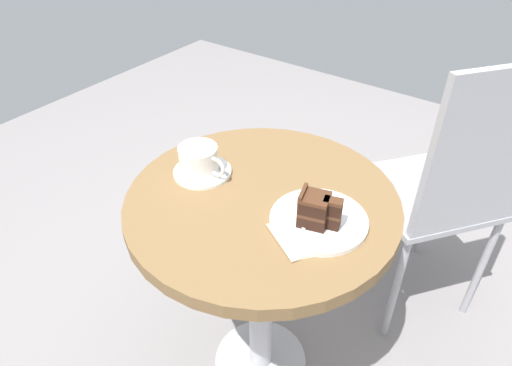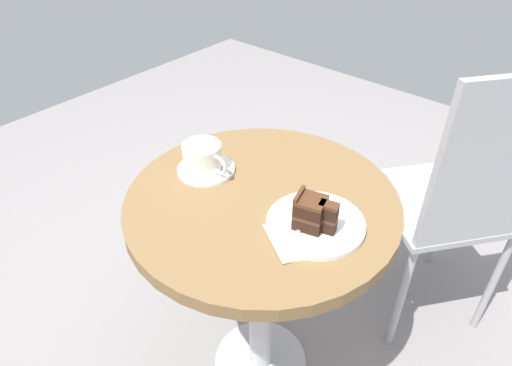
# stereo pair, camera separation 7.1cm
# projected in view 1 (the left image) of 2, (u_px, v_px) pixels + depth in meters

# --- Properties ---
(ground_plane) EXTENTS (4.40, 4.40, 0.01)m
(ground_plane) POSITION_uv_depth(u_px,v_px,m) (260.00, 363.00, 1.51)
(ground_plane) COLOR gray
(ground_plane) RESTS_ON ground
(cafe_table) EXTENTS (0.66, 0.66, 0.70)m
(cafe_table) POSITION_uv_depth(u_px,v_px,m) (262.00, 235.00, 1.16)
(cafe_table) COLOR brown
(cafe_table) RESTS_ON ground
(saucer) EXTENTS (0.15, 0.15, 0.01)m
(saucer) POSITION_uv_depth(u_px,v_px,m) (203.00, 172.00, 1.16)
(saucer) COLOR white
(saucer) RESTS_ON cafe_table
(coffee_cup) EXTENTS (0.13, 0.10, 0.07)m
(coffee_cup) POSITION_uv_depth(u_px,v_px,m) (199.00, 159.00, 1.14)
(coffee_cup) COLOR white
(coffee_cup) RESTS_ON saucer
(teaspoon) EXTENTS (0.09, 0.04, 0.00)m
(teaspoon) POSITION_uv_depth(u_px,v_px,m) (220.00, 168.00, 1.16)
(teaspoon) COLOR #B7B7BC
(teaspoon) RESTS_ON saucer
(cake_plate) EXTENTS (0.22, 0.22, 0.01)m
(cake_plate) POSITION_uv_depth(u_px,v_px,m) (318.00, 221.00, 1.01)
(cake_plate) COLOR white
(cake_plate) RESTS_ON cafe_table
(cake_slice) EXTENTS (0.10, 0.07, 0.08)m
(cake_slice) POSITION_uv_depth(u_px,v_px,m) (316.00, 210.00, 0.97)
(cake_slice) COLOR black
(cake_slice) RESTS_ON cake_plate
(fork) EXTENTS (0.09, 0.11, 0.00)m
(fork) POSITION_uv_depth(u_px,v_px,m) (300.00, 209.00, 1.03)
(fork) COLOR #B7B7BC
(fork) RESTS_ON cake_plate
(napkin) EXTENTS (0.19, 0.19, 0.00)m
(napkin) POSITION_uv_depth(u_px,v_px,m) (308.00, 234.00, 0.98)
(napkin) COLOR tan
(napkin) RESTS_ON cafe_table
(cafe_chair) EXTENTS (0.53, 0.53, 0.97)m
(cafe_chair) POSITION_uv_depth(u_px,v_px,m) (453.00, 183.00, 1.35)
(cafe_chair) COLOR #9E9EA3
(cafe_chair) RESTS_ON ground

